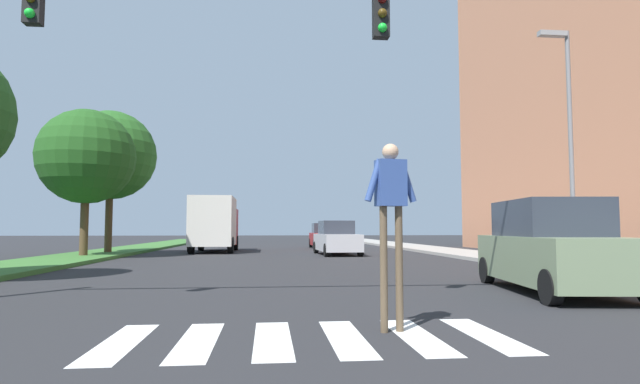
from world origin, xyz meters
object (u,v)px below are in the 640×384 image
Objects in this scene: tree_distant at (111,155)px; sedan_distant at (324,237)px; street_lamp_right at (567,126)px; truck_box_delivery at (215,224)px; sedan_midblock at (337,239)px; tree_far at (86,157)px; traffic_light_gantry at (37,41)px; pedestrian_performer at (391,205)px; suv_crossing at (552,248)px.

tree_distant is 14.80m from sedan_distant.
truck_box_delivery is at bearing 129.85° from street_lamp_right.
sedan_midblock is 7.64m from truck_box_delivery.
tree_far is at bearing -92.84° from tree_distant.
traffic_light_gantry reaches higher than sedan_distant.
sedan_distant is at bearing 88.06° from sedan_midblock.
tree_distant reaches higher than tree_far.
pedestrian_performer is 23.70m from truck_box_delivery.
sedan_midblock is at bearing -91.94° from sedan_distant.
sedan_distant is at bearing 95.30° from suv_crossing.
street_lamp_right is 1.21× the size of truck_box_delivery.
sedan_midblock is (-2.53, 15.73, -0.12)m from suv_crossing.
sedan_distant is at bearing 41.32° from tree_far.
suv_crossing reaches higher than sedan_distant.
tree_distant is 22.25m from suv_crossing.
tree_distant is 1.76× the size of sedan_distant.
suv_crossing is at bearing -64.92° from truck_box_delivery.
street_lamp_right is at bearing -50.15° from truck_box_delivery.
pedestrian_performer is at bearing -133.02° from street_lamp_right.
tree_far is at bearing 136.54° from suv_crossing.
street_lamp_right is 3.01× the size of pedestrian_performer.
tree_far is 16.03m from traffic_light_gantry.
tree_distant is at bearing 87.16° from tree_far.
tree_distant is at bearing 103.24° from traffic_light_gantry.
pedestrian_performer reaches higher than sedan_midblock.
tree_distant is 22.83m from pedestrian_performer.
street_lamp_right is 6.75m from suv_crossing.
suv_crossing is at bearing 40.01° from pedestrian_performer.
tree_distant is at bearing 145.51° from street_lamp_right.
street_lamp_right is (13.18, 6.39, 0.17)m from traffic_light_gantry.
truck_box_delivery is at bearing 115.08° from suv_crossing.
pedestrian_performer reaches higher than sedan_distant.
traffic_light_gantry is 1.73× the size of truck_box_delivery.
truck_box_delivery is at bearing 101.42° from pedestrian_performer.
tree_far is 1.07× the size of truck_box_delivery.
sedan_midblock is 0.74× the size of truck_box_delivery.
tree_distant is (0.15, 3.03, 0.51)m from tree_far.
street_lamp_right is at bearing 54.10° from suv_crossing.
traffic_light_gantry is at bearing 160.44° from pedestrian_performer.
sedan_midblock is at bearing 67.32° from traffic_light_gantry.
sedan_distant is 8.39m from truck_box_delivery.
tree_distant is 1.59× the size of sedan_midblock.
pedestrian_performer is at bearing -60.23° from tree_far.
sedan_distant is at bearing 73.70° from traffic_light_gantry.
sedan_midblock is at bearing 10.26° from tree_far.
truck_box_delivery is at bearing 29.65° from tree_distant.
pedestrian_performer is (9.76, -20.35, -3.46)m from tree_distant.
sedan_midblock is at bearing 84.41° from pedestrian_performer.
sedan_distant is (2.19, 27.95, -0.87)m from pedestrian_performer.
suv_crossing is 21.55m from truck_box_delivery.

